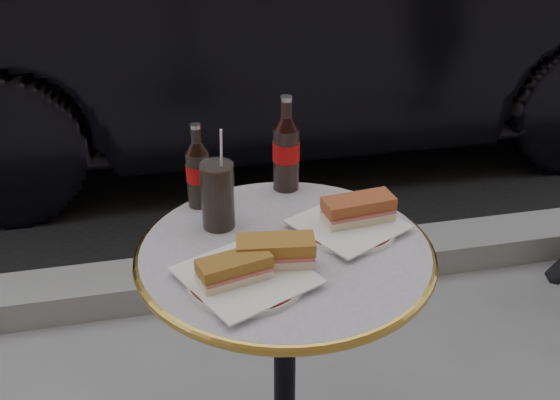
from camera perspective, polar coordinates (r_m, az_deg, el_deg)
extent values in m
cube|color=black|center=(6.38, -9.97, 14.64)|extent=(40.00, 8.00, 0.00)
cube|color=gray|center=(2.57, -4.12, -6.15)|extent=(40.00, 0.20, 0.12)
cylinder|color=silver|center=(1.35, -2.75, -6.40)|extent=(0.28, 0.28, 0.01)
cylinder|color=white|center=(1.52, 5.56, -2.21)|extent=(0.26, 0.26, 0.01)
cube|color=olive|center=(1.32, -3.73, -5.73)|extent=(0.15, 0.10, 0.05)
cube|color=#A36B29|center=(1.37, -0.36, -4.28)|extent=(0.16, 0.09, 0.05)
cube|color=#A24D29|center=(1.52, 6.38, -0.84)|extent=(0.16, 0.09, 0.05)
cylinder|color=black|center=(1.50, -5.08, 0.37)|extent=(0.09, 0.09, 0.15)
imported|color=black|center=(3.58, 0.60, 15.75)|extent=(1.56, 4.34, 1.42)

